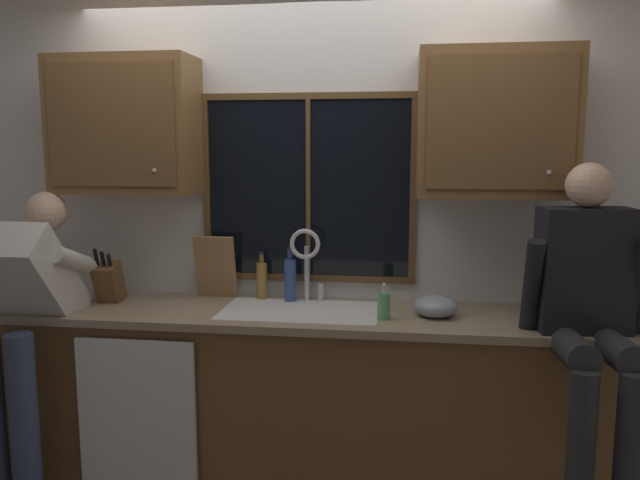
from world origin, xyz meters
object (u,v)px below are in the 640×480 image
person_standing (22,311)px  cutting_board (215,267)px  bottle_green_glass (290,279)px  soap_dispenser (384,305)px  knife_block (109,283)px  mixing_bowl (435,306)px  person_sitting_on_counter (589,296)px  bottle_tall_clear (262,280)px

person_standing → cutting_board: size_ratio=4.29×
bottle_green_glass → soap_dispenser: bearing=-29.8°
person_standing → cutting_board: 0.99m
knife_block → mixing_bowl: 1.73m
person_sitting_on_counter → person_standing: bearing=-179.5°
cutting_board → bottle_tall_clear: size_ratio=1.36×
soap_dispenser → bottle_green_glass: (-0.52, 0.30, 0.05)m
person_sitting_on_counter → cutting_board: person_sitting_on_counter is taller
person_standing → bottle_tall_clear: (1.09, 0.52, 0.08)m
soap_dispenser → bottle_green_glass: size_ratio=0.61×
knife_block → soap_dispenser: bearing=-5.2°
person_sitting_on_counter → mixing_bowl: person_sitting_on_counter is taller
person_sitting_on_counter → bottle_green_glass: bearing=161.9°
cutting_board → mixing_bowl: (1.19, -0.22, -0.12)m
bottle_tall_clear → bottle_green_glass: bearing=-11.0°
person_sitting_on_counter → bottle_tall_clear: person_sitting_on_counter is taller
knife_block → mixing_bowl: size_ratio=1.48×
cutting_board → bottle_green_glass: cutting_board is taller
knife_block → soap_dispenser: size_ratio=1.78×
person_sitting_on_counter → bottle_tall_clear: 1.65m
person_standing → bottle_green_glass: 1.35m
bottle_green_glass → bottle_tall_clear: 0.17m
bottle_green_glass → bottle_tall_clear: bearing=169.0°
bottle_tall_clear → person_standing: bearing=-154.7°
person_standing → bottle_green_glass: person_standing is taller
person_sitting_on_counter → bottle_tall_clear: size_ratio=4.84×
knife_block → person_standing: bearing=-132.7°
person_standing → mixing_bowl: size_ratio=6.98×
person_sitting_on_counter → soap_dispenser: (-0.89, 0.17, -0.11)m
person_standing → knife_block: size_ratio=4.72×
soap_dispenser → person_sitting_on_counter: bearing=-10.5°
soap_dispenser → mixing_bowl: bearing=20.7°
person_sitting_on_counter → soap_dispenser: 0.92m
mixing_bowl → bottle_tall_clear: size_ratio=0.84×
knife_block → bottle_tall_clear: bearing=13.7°
cutting_board → bottle_green_glass: size_ratio=1.19×
mixing_bowl → bottle_tall_clear: bearing=166.0°
person_sitting_on_counter → knife_block: (-2.37, 0.30, -0.08)m
person_sitting_on_counter → bottle_green_glass: size_ratio=4.23×
knife_block → bottle_green_glass: bearing=9.5°
cutting_board → soap_dispenser: (0.94, -0.32, -0.10)m
person_standing → mixing_bowl: (2.02, 0.28, 0.02)m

